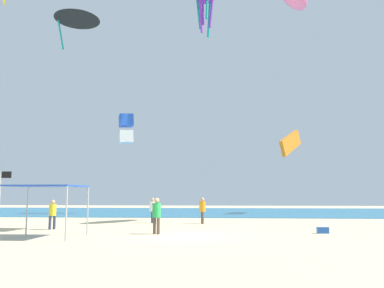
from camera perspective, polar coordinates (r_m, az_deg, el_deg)
name	(u,v)px	position (r m, az deg, el deg)	size (l,w,h in m)	color
ground	(185,237)	(19.98, -0.96, -12.81)	(110.00, 110.00, 0.10)	beige
ocean_strip	(208,212)	(47.86, 2.26, -9.37)	(110.00, 25.60, 0.03)	#1E6B93
canopy_tent	(46,188)	(20.41, -19.59, -5.77)	(3.17, 2.84, 2.39)	#B2B2B7
person_near_tent	(202,208)	(28.28, 1.45, -8.91)	(0.42, 0.47, 1.77)	brown
person_leftmost	(152,208)	(29.17, -5.51, -8.85)	(0.42, 0.46, 1.75)	#33384C
person_central	(157,213)	(20.99, -4.94, -9.48)	(0.43, 0.43, 1.80)	brown
person_rightmost	(53,212)	(25.02, -18.79, -8.92)	(0.40, 0.41, 1.67)	#33384C
banner_flag	(1,195)	(24.14, -24.96, -6.41)	(0.61, 0.06, 3.19)	silver
cooler_box	(323,230)	(22.40, 17.70, -11.28)	(0.57, 0.37, 0.35)	blue
kite_delta_black	(77,16)	(46.13, -15.63, 16.76)	(5.58, 5.60, 3.75)	black
kite_parafoil_orange	(291,143)	(44.57, 13.52, 0.12)	(3.05, 5.01, 3.37)	orange
kite_box_blue	(126,129)	(43.96, -9.15, 2.12)	(1.87, 1.84, 3.06)	blue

